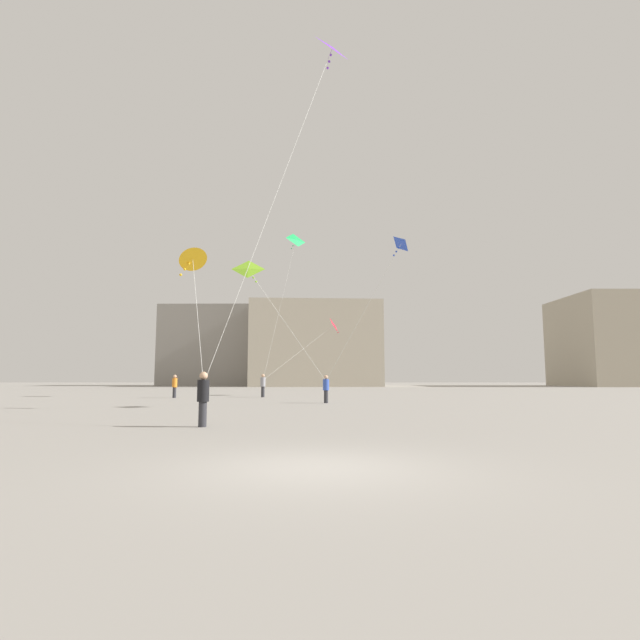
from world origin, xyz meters
name	(u,v)px	position (x,y,z in m)	size (l,w,h in m)	color
ground_plane	(318,468)	(0.00, 0.00, 0.00)	(300.00, 300.00, 0.00)	gray
person_in_orange	(176,385)	(-10.84, 29.21, 0.94)	(0.38, 0.38, 1.72)	#2D2D33
person_in_grey	(264,384)	(-4.37, 30.54, 0.98)	(0.39, 0.39, 1.79)	#2D2D33
person_in_blue	(327,388)	(0.41, 21.54, 0.91)	(0.36, 0.36, 1.66)	#2D2D33
person_in_black	(204,396)	(-3.56, 7.03, 0.93)	(0.37, 0.37, 1.69)	#2D2D33
kite_violet_delta	(332,53)	(0.49, 10.68, 14.83)	(4.92, 4.51, 14.21)	purple
kite_emerald_delta	(297,242)	(-1.92, 30.77, 12.34)	(3.22, 1.39, 11.67)	green
kite_amber_diamond	(194,259)	(-4.70, 9.67, 5.90)	(1.82, 3.30, 5.04)	yellow
kite_cobalt_delta	(401,247)	(4.19, 16.85, 8.25)	(4.24, 5.41, 7.42)	blue
kite_crimson_delta	(335,325)	(1.24, 34.26, 5.96)	(6.09, 4.58, 5.19)	red
kite_lime_delta	(251,272)	(-3.43, 15.88, 6.73)	(4.54, 5.98, 5.93)	#8CD12D
building_left_hall	(221,346)	(-19.00, 86.91, 7.43)	(21.12, 11.48, 14.85)	gray
building_centre_hall	(315,345)	(-1.00, 81.86, 7.30)	(23.34, 18.36, 14.59)	#B2A893
building_right_hall	(619,341)	(53.00, 80.39, 7.91)	(18.20, 18.04, 15.82)	#A39984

